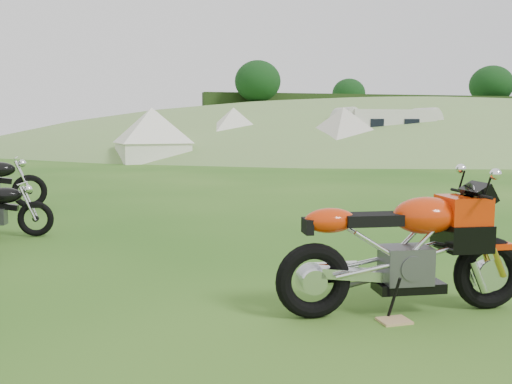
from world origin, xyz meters
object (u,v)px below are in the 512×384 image
object	(u,v)px
sport_motorcycle	(404,240)
plywood_board	(394,321)
tent_left	(152,134)
tent_mid	(234,133)
tent_right	(343,134)
caravan	(385,134)

from	to	relation	value
sport_motorcycle	plywood_board	size ratio (longest dim) A/B	8.48
tent_left	tent_mid	world-z (taller)	tent_mid
plywood_board	tent_mid	xyz separation A→B (m)	(3.74, 24.18, 1.28)
sport_motorcycle	tent_right	xyz separation A→B (m)	(7.97, 20.33, 0.62)
plywood_board	tent_right	xyz separation A→B (m)	(8.15, 20.53, 1.26)
tent_right	caravan	size ratio (longest dim) A/B	0.56
sport_motorcycle	tent_mid	bearing A→B (deg)	86.64
tent_mid	tent_right	size ratio (longest dim) A/B	1.01
plywood_board	tent_left	xyz separation A→B (m)	(-0.50, 21.93, 1.25)
caravan	tent_right	bearing A→B (deg)	-161.53
sport_motorcycle	caravan	size ratio (longest dim) A/B	0.42
tent_mid	tent_left	bearing A→B (deg)	-153.95
tent_mid	caravan	size ratio (longest dim) A/B	0.57
sport_motorcycle	tent_right	size ratio (longest dim) A/B	0.74
tent_right	plywood_board	bearing A→B (deg)	-126.00
tent_mid	plywood_board	bearing A→B (deg)	-100.74
sport_motorcycle	tent_right	distance (m)	21.84
plywood_board	tent_right	bearing A→B (deg)	68.34
plywood_board	sport_motorcycle	bearing A→B (deg)	48.06
plywood_board	tent_mid	bearing A→B (deg)	81.22
tent_right	caravan	xyz separation A→B (m)	(2.60, 0.87, -0.04)
plywood_board	tent_left	bearing A→B (deg)	91.29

